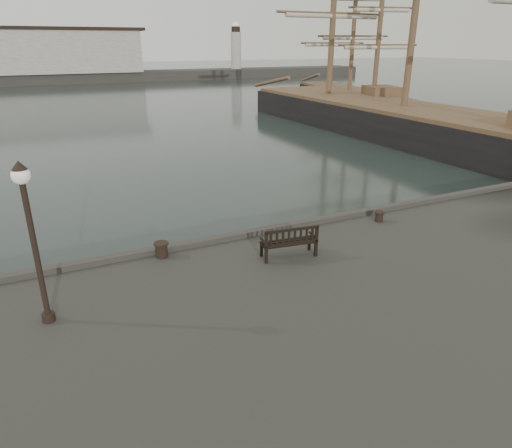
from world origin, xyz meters
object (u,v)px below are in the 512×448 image
Objects in this scene: tall_ship_far at (348,104)px; lamp_post at (30,223)px; bollard_right at (379,217)px; bench at (289,247)px; bollard_left at (162,250)px; tall_ship_main at (401,128)px.

lamp_post is at bearing -119.16° from tall_ship_far.
bollard_right is 11.69m from lamp_post.
bench is 4.63m from bollard_right.
bollard_left is 8.02m from bollard_right.
tall_ship_far is at bearing 45.89° from lamp_post.
bollard_left is at bearing 176.53° from bollard_right.
bench is 4.71× the size of bollard_right.
bollard_right is at bearing -134.92° from tall_ship_main.
bench is at bearing 5.06° from lamp_post.
bench reaches higher than bollard_left.
tall_ship_main reaches higher than bollard_left.
bench is 0.07× the size of tall_ship_far.
bench is 3.90m from bollard_left.
bollard_left is at bearing 34.35° from lamp_post.
lamp_post reaches higher than bollard_left.
bollard_left is at bearing 163.08° from bench.
lamp_post reaches higher than bollard_right.
tall_ship_far is at bearing 59.76° from bench.
bollard_right is (4.47, 1.17, -0.13)m from bench.
tall_ship_main is (25.86, 17.98, -1.04)m from bollard_left.
tall_ship_main is at bearing 34.76° from lamp_post.
tall_ship_main reaches higher than bench.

